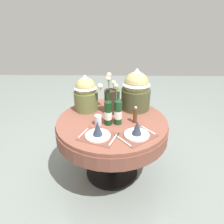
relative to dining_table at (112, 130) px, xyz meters
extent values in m
plane|color=gray|center=(0.00, 0.00, -0.60)|extent=(8.00, 8.00, 0.00)
cylinder|color=brown|center=(0.00, 0.00, 0.11)|extent=(1.18, 1.18, 0.04)
cylinder|color=brown|center=(0.00, 0.00, 0.01)|extent=(1.21, 1.21, 0.14)
cylinder|color=black|center=(0.00, 0.00, -0.24)|extent=(0.12, 0.12, 0.65)
cylinder|color=black|center=(0.00, 0.00, -0.58)|extent=(0.62, 0.62, 0.03)
cube|color=brown|center=(-0.13, -0.33, 0.13)|extent=(0.41, 0.36, 0.00)
cylinder|color=silver|center=(-0.13, -0.33, 0.14)|extent=(0.24, 0.24, 0.02)
cone|color=#2D384C|center=(-0.13, -0.33, 0.22)|extent=(0.09, 0.09, 0.14)
cube|color=silver|center=(-0.27, -0.27, 0.13)|extent=(0.08, 0.18, 0.00)
cube|color=silver|center=(0.02, -0.38, 0.13)|extent=(0.08, 0.18, 0.00)
cube|color=brown|center=(0.24, -0.31, 0.13)|extent=(0.43, 0.41, 0.00)
cylinder|color=silver|center=(0.24, -0.31, 0.14)|extent=(0.24, 0.24, 0.02)
cone|color=#2D384C|center=(0.24, -0.31, 0.22)|extent=(0.09, 0.09, 0.14)
cube|color=silver|center=(0.12, -0.40, 0.13)|extent=(0.13, 0.16, 0.00)
cube|color=silver|center=(0.36, -0.21, 0.13)|extent=(0.13, 0.16, 0.00)
cylinder|color=#332819|center=(-0.02, 0.18, 0.26)|extent=(0.13, 0.13, 0.27)
sphere|color=beige|center=(0.04, 0.18, 0.45)|extent=(0.05, 0.05, 0.05)
cylinder|color=#4C7038|center=(0.04, 0.18, 0.42)|extent=(0.01, 0.01, 0.04)
sphere|color=beige|center=(-0.05, 0.26, 0.51)|extent=(0.06, 0.06, 0.06)
cylinder|color=#4C7038|center=(-0.05, 0.26, 0.44)|extent=(0.01, 0.01, 0.08)
sphere|color=beige|center=(-0.04, 0.27, 0.54)|extent=(0.05, 0.05, 0.05)
cylinder|color=#4C7038|center=(-0.04, 0.27, 0.46)|extent=(0.01, 0.01, 0.13)
sphere|color=beige|center=(0.01, 0.18, 0.48)|extent=(0.05, 0.05, 0.05)
cylinder|color=#4C7038|center=(0.01, 0.18, 0.44)|extent=(0.01, 0.01, 0.07)
sphere|color=beige|center=(-0.13, 0.15, 0.45)|extent=(0.06, 0.06, 0.06)
cylinder|color=#4C7038|center=(-0.13, 0.15, 0.42)|extent=(0.01, 0.01, 0.03)
cylinder|color=#194223|center=(0.06, -0.08, 0.25)|extent=(0.08, 0.08, 0.25)
cylinder|color=silver|center=(0.06, -0.08, 0.23)|extent=(0.08, 0.08, 0.09)
cone|color=#194223|center=(0.06, -0.08, 0.40)|extent=(0.08, 0.08, 0.04)
cylinder|color=#194223|center=(0.06, -0.08, 0.46)|extent=(0.03, 0.03, 0.10)
cylinder|color=#B29933|center=(0.06, -0.08, 0.50)|extent=(0.03, 0.03, 0.02)
cylinder|color=#143819|center=(-0.04, -0.09, 0.25)|extent=(0.08, 0.08, 0.25)
cylinder|color=silver|center=(-0.04, -0.09, 0.23)|extent=(0.08, 0.08, 0.08)
cone|color=#143819|center=(-0.04, -0.09, 0.39)|extent=(0.08, 0.08, 0.03)
cylinder|color=#143819|center=(-0.04, -0.09, 0.46)|extent=(0.03, 0.03, 0.10)
cylinder|color=black|center=(-0.04, -0.09, 0.50)|extent=(0.03, 0.03, 0.02)
cylinder|color=silver|center=(-0.14, -0.10, 0.18)|extent=(0.07, 0.07, 0.10)
cylinder|color=brown|center=(0.24, -0.05, 0.20)|extent=(0.04, 0.04, 0.16)
sphere|color=#B7B7BC|center=(0.24, -0.05, 0.30)|extent=(0.03, 0.03, 0.03)
cylinder|color=olive|center=(-0.30, 0.25, 0.24)|extent=(0.28, 0.28, 0.22)
sphere|color=tan|center=(-0.30, 0.25, 0.40)|extent=(0.23, 0.23, 0.23)
cone|color=silver|center=(-0.30, 0.25, 0.47)|extent=(0.26, 0.26, 0.15)
cylinder|color=#474C2D|center=(0.27, 0.30, 0.25)|extent=(0.34, 0.34, 0.24)
sphere|color=tan|center=(0.27, 0.30, 0.43)|extent=(0.28, 0.28, 0.28)
cone|color=silver|center=(0.27, 0.30, 0.52)|extent=(0.32, 0.32, 0.18)
camera|label=1|loc=(0.04, -1.97, 1.22)|focal=33.60mm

